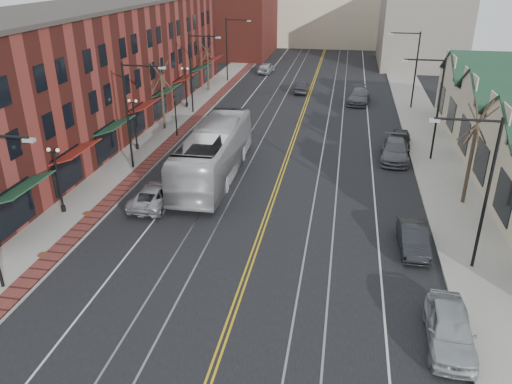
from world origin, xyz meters
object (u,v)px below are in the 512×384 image
at_px(parked_car_d, 400,139).
at_px(parked_suv, 155,195).
at_px(transit_bus, 214,153).
at_px(parked_car_c, 395,150).
at_px(parked_car_b, 413,239).
at_px(parked_car_a, 450,329).

bearing_deg(parked_car_d, parked_suv, -133.94).
height_order(transit_bus, parked_suv, transit_bus).
bearing_deg(parked_car_c, parked_car_b, -86.10).
xyz_separation_m(parked_suv, parked_car_a, (16.80, -10.49, 0.09)).
distance_m(parked_suv, parked_car_b, 16.37).
bearing_deg(parked_suv, parked_car_c, -143.42).
bearing_deg(parked_car_a, parked_car_d, 92.59).
distance_m(parked_car_b, parked_car_c, 14.29).
height_order(transit_bus, parked_car_a, transit_bus).
relative_size(transit_bus, parked_car_d, 3.32).
relative_size(transit_bus, parked_car_b, 3.28).
bearing_deg(parked_car_a, parked_suv, 150.60).
distance_m(parked_car_b, parked_car_d, 17.46).
bearing_deg(parked_suv, parked_car_a, 149.30).
bearing_deg(parked_car_b, transit_bus, 147.68).
distance_m(parked_car_c, parked_car_d, 3.23).
height_order(transit_bus, parked_car_d, transit_bus).
distance_m(parked_suv, parked_car_a, 19.81).
bearing_deg(parked_car_b, parked_car_c, 88.97).
xyz_separation_m(parked_car_a, parked_car_b, (-0.69, 7.60, -0.10)).
bearing_deg(transit_bus, parked_car_b, 147.92).
relative_size(transit_bus, parked_car_a, 2.97).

